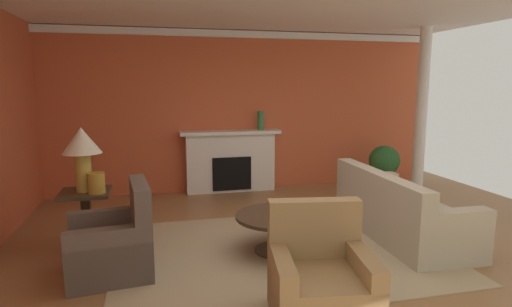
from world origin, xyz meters
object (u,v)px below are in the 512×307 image
(armchair_near_window, at_px, (114,245))
(armchair_facing_fireplace, at_px, (320,285))
(fireplace, at_px, (231,163))
(table_lamp, at_px, (82,147))
(sofa, at_px, (399,214))
(side_table, at_px, (87,216))
(coffee_table, at_px, (279,224))
(potted_plant, at_px, (384,164))
(vase_on_side_table, at_px, (97,183))
(vase_mantel_right, at_px, (261,121))

(armchair_near_window, xyz_separation_m, armchair_facing_fireplace, (1.72, -1.30, 0.00))
(fireplace, xyz_separation_m, armchair_facing_fireplace, (-0.05, -4.40, -0.22))
(armchair_near_window, relative_size, table_lamp, 1.27)
(sofa, relative_size, armchair_near_window, 2.23)
(armchair_facing_fireplace, height_order, side_table, armchair_facing_fireplace)
(coffee_table, bearing_deg, table_lamp, 163.82)
(armchair_facing_fireplace, height_order, potted_plant, armchair_facing_fireplace)
(armchair_near_window, bearing_deg, coffee_table, 5.11)
(sofa, bearing_deg, fireplace, 120.82)
(armchair_near_window, height_order, potted_plant, armchair_near_window)
(coffee_table, xyz_separation_m, potted_plant, (2.73, 2.35, 0.16))
(vase_on_side_table, distance_m, vase_mantel_right, 3.51)
(coffee_table, height_order, potted_plant, potted_plant)
(sofa, height_order, coffee_table, sofa)
(sofa, height_order, table_lamp, table_lamp)
(table_lamp, distance_m, vase_on_side_table, 0.45)
(fireplace, height_order, armchair_facing_fireplace, fireplace)
(potted_plant, bearing_deg, vase_mantel_right, 166.36)
(armchair_near_window, bearing_deg, vase_on_side_table, 107.97)
(sofa, bearing_deg, coffee_table, -175.46)
(armchair_near_window, distance_m, armchair_facing_fireplace, 2.16)
(armchair_near_window, height_order, armchair_facing_fireplace, same)
(fireplace, bearing_deg, sofa, -59.18)
(sofa, distance_m, armchair_facing_fireplace, 2.35)
(armchair_facing_fireplace, relative_size, vase_on_side_table, 3.98)
(vase_on_side_table, xyz_separation_m, potted_plant, (4.75, 1.84, -0.33))
(sofa, xyz_separation_m, table_lamp, (-3.81, 0.50, 0.93))
(armchair_facing_fireplace, distance_m, side_table, 2.96)
(vase_on_side_table, bearing_deg, coffee_table, -14.16)
(sofa, xyz_separation_m, armchair_near_window, (-3.45, -0.29, 0.01))
(fireplace, bearing_deg, coffee_table, -89.42)
(table_lamp, height_order, potted_plant, table_lamp)
(side_table, distance_m, vase_mantel_right, 3.62)
(coffee_table, bearing_deg, fireplace, 90.58)
(armchair_near_window, xyz_separation_m, potted_plant, (4.53, 2.51, 0.19))
(table_lamp, xyz_separation_m, vase_mantel_right, (2.69, 2.26, 0.06))
(potted_plant, bearing_deg, armchair_near_window, -151.03)
(potted_plant, bearing_deg, armchair_facing_fireplace, -126.43)
(armchair_near_window, xyz_separation_m, coffee_table, (1.80, 0.16, 0.03))
(coffee_table, bearing_deg, potted_plant, 40.71)
(armchair_near_window, relative_size, armchair_facing_fireplace, 1.00)
(armchair_facing_fireplace, bearing_deg, fireplace, 89.31)
(sofa, distance_m, table_lamp, 3.96)
(sofa, relative_size, coffee_table, 2.12)
(fireplace, bearing_deg, armchair_facing_fireplace, -90.69)
(side_table, height_order, vase_mantel_right, vase_mantel_right)
(sofa, distance_m, coffee_table, 1.65)
(fireplace, bearing_deg, side_table, -132.91)
(sofa, height_order, vase_mantel_right, vase_mantel_right)
(fireplace, distance_m, potted_plant, 2.82)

